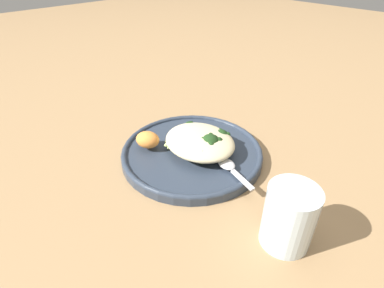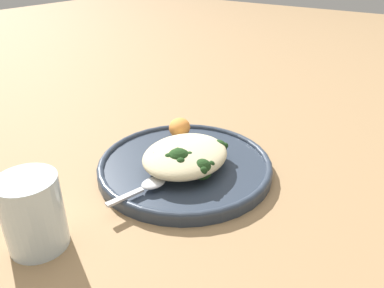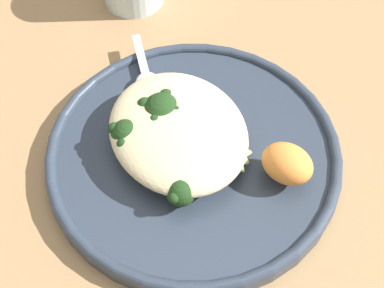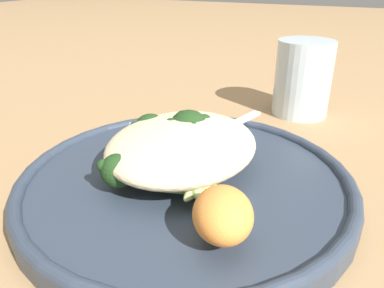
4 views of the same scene
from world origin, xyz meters
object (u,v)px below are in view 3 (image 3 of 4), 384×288
broccoli_stalk_1 (173,121)px  sweet_potato_chunk_0 (287,164)px  broccoli_stalk_0 (198,111)px  broccoli_stalk_3 (199,155)px  plate (193,153)px  broccoli_stalk_2 (150,140)px  broccoli_stalk_4 (195,181)px  spoon (147,80)px  sweet_potato_chunk_1 (218,130)px  quinoa_mound (178,131)px

broccoli_stalk_1 → sweet_potato_chunk_0: size_ratio=2.19×
broccoli_stalk_1 → sweet_potato_chunk_0: (0.09, 0.07, -0.00)m
broccoli_stalk_0 → broccoli_stalk_3: size_ratio=1.55×
plate → broccoli_stalk_2: broccoli_stalk_2 is taller
plate → broccoli_stalk_3: bearing=-13.3°
broccoli_stalk_3 → plate: bearing=-82.5°
plate → broccoli_stalk_0: size_ratio=2.50×
broccoli_stalk_1 → broccoli_stalk_0: bearing=-114.4°
broccoli_stalk_0 → broccoli_stalk_4: bearing=146.1°
broccoli_stalk_2 → broccoli_stalk_3: size_ratio=1.43×
broccoli_stalk_4 → spoon: bearing=-111.1°
broccoli_stalk_3 → broccoli_stalk_4: size_ratio=0.76×
plate → sweet_potato_chunk_1: 0.04m
plate → spoon: (-0.10, -0.00, 0.01)m
broccoli_stalk_3 → spoon: size_ratio=0.75×
plate → spoon: bearing=-177.5°
sweet_potato_chunk_0 → sweet_potato_chunk_1: bearing=-150.4°
broccoli_stalk_1 → broccoli_stalk_2: 0.03m
broccoli_stalk_0 → broccoli_stalk_2: size_ratio=1.08×
quinoa_mound → sweet_potato_chunk_1: (0.02, 0.04, -0.00)m
quinoa_mound → broccoli_stalk_3: quinoa_mound is taller
broccoli_stalk_4 → sweet_potato_chunk_0: size_ratio=2.00×
broccoli_stalk_4 → spoon: broccoli_stalk_4 is taller
plate → quinoa_mound: 0.03m
spoon → broccoli_stalk_1: bearing=-169.7°
broccoli_stalk_1 → sweet_potato_chunk_1: 0.05m
broccoli_stalk_2 → broccoli_stalk_3: bearing=169.6°
plate → broccoli_stalk_1: size_ratio=2.69×
spoon → quinoa_mound: bearing=-169.7°
broccoli_stalk_2 → broccoli_stalk_0: bearing=-131.8°
broccoli_stalk_3 → spoon: broccoli_stalk_3 is taller
quinoa_mound → broccoli_stalk_3: (0.03, 0.01, -0.00)m
sweet_potato_chunk_0 → spoon: size_ratio=0.49×
broccoli_stalk_3 → spoon: bearing=-69.4°
quinoa_mound → broccoli_stalk_1: (-0.01, 0.00, 0.00)m
broccoli_stalk_0 → broccoli_stalk_2: bearing=97.1°
broccoli_stalk_0 → sweet_potato_chunk_0: (0.10, 0.04, 0.00)m
broccoli_stalk_0 → broccoli_stalk_3: 0.05m
plate → quinoa_mound: bearing=-141.2°
broccoli_stalk_3 → broccoli_stalk_4: bearing=75.5°
broccoli_stalk_2 → spoon: (-0.08, 0.03, -0.01)m
broccoli_stalk_2 → sweet_potato_chunk_1: size_ratio=2.19×
sweet_potato_chunk_0 → sweet_potato_chunk_1: 0.07m
sweet_potato_chunk_0 → broccoli_stalk_3: bearing=-126.0°
plate → sweet_potato_chunk_0: size_ratio=5.90×
broccoli_stalk_3 → sweet_potato_chunk_0: size_ratio=1.52×
quinoa_mound → broccoli_stalk_1: 0.01m
broccoli_stalk_1 → broccoli_stalk_2: size_ratio=1.01×
broccoli_stalk_3 → broccoli_stalk_0: bearing=-97.0°
broccoli_stalk_2 → sweet_potato_chunk_1: bearing=-160.9°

